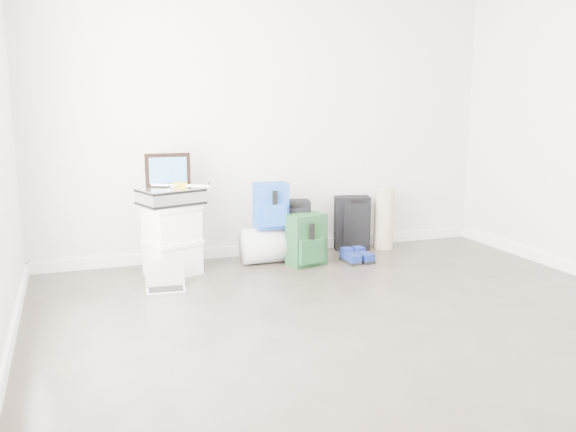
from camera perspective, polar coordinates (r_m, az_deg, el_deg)
name	(u,v)px	position (r m, az deg, el deg)	size (l,w,h in m)	color
ground	(399,348)	(3.89, 10.31, -12.05)	(5.00, 5.00, 0.00)	#322A25
room_envelope	(408,60)	(3.61, 11.13, 14.16)	(4.52, 5.02, 2.71)	silver
boxes_stack	(172,240)	(5.35, -10.79, -2.18)	(0.53, 0.48, 0.62)	white
briefcase	(171,196)	(5.28, -10.93, 1.81)	(0.49, 0.36, 0.14)	#B2B2B7
painting	(168,170)	(5.35, -11.18, 4.24)	(0.39, 0.06, 0.29)	black
drone	(180,185)	(5.26, -10.07, 2.85)	(0.47, 0.47, 0.05)	yellow
duffel_bag	(270,245)	(5.68, -1.67, -2.72)	(0.33, 0.33, 0.53)	#9A9DA2
blue_backpack	(271,207)	(5.58, -1.59, 0.89)	(0.31, 0.23, 0.42)	#1B47B2
large_suitcase	(290,230)	(5.75, 0.23, -1.34)	(0.41, 0.31, 0.57)	black
green_backpack	(307,241)	(5.57, 1.78, -2.34)	(0.38, 0.31, 0.47)	#153A1B
carry_on	(352,223)	(6.19, 6.02, -0.65)	(0.38, 0.30, 0.54)	black
shoes	(356,257)	(5.75, 6.41, -3.85)	(0.26, 0.29, 0.09)	black
rolled_rug	(384,219)	(6.26, 8.96, -0.27)	(0.20, 0.20, 0.61)	tan
laptop	(166,283)	(5.01, -11.39, -6.16)	(0.33, 0.25, 0.22)	silver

